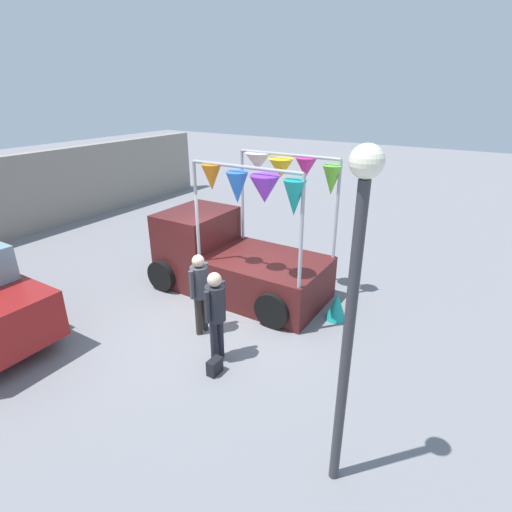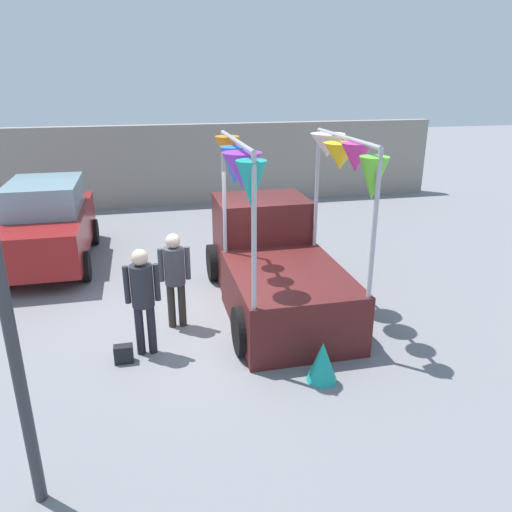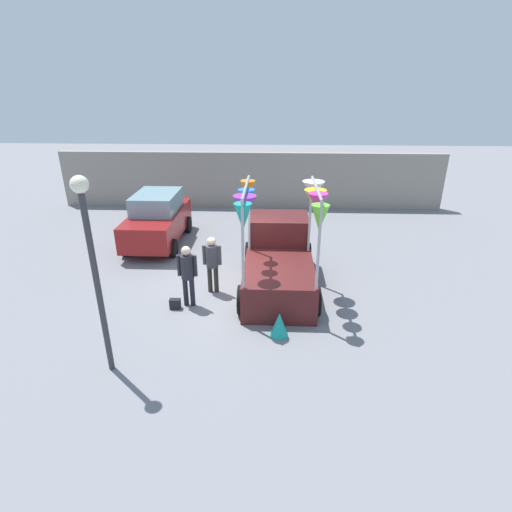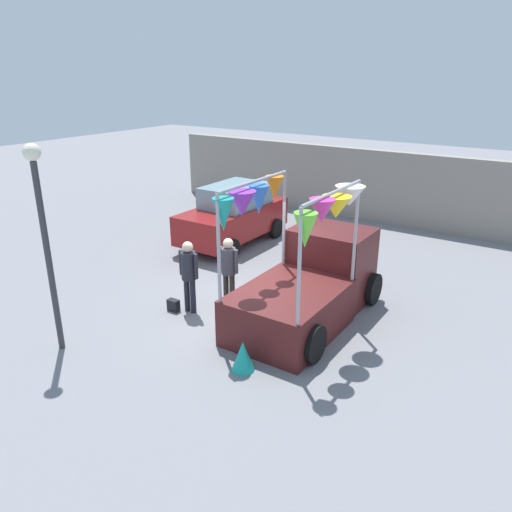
{
  "view_description": "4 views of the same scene",
  "coord_description": "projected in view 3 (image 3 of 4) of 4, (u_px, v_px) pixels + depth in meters",
  "views": [
    {
      "loc": [
        -5.79,
        -4.55,
        4.53
      ],
      "look_at": [
        0.83,
        -0.43,
        1.24
      ],
      "focal_mm": 28.0,
      "sensor_mm": 36.0,
      "label": 1
    },
    {
      "loc": [
        -0.97,
        -7.85,
        4.11
      ],
      "look_at": [
        0.69,
        -0.56,
        1.37
      ],
      "focal_mm": 35.0,
      "sensor_mm": 36.0,
      "label": 2
    },
    {
      "loc": [
        1.09,
        -10.14,
        5.53
      ],
      "look_at": [
        0.67,
        -0.37,
        1.28
      ],
      "focal_mm": 28.0,
      "sensor_mm": 36.0,
      "label": 3
    },
    {
      "loc": [
        5.92,
        -8.68,
        5.3
      ],
      "look_at": [
        0.41,
        -0.36,
        1.55
      ],
      "focal_mm": 35.0,
      "sensor_mm": 36.0,
      "label": 4
    }
  ],
  "objects": [
    {
      "name": "ground_plane",
      "position": [
        234.0,
        291.0,
        11.54
      ],
      "size": [
        60.0,
        60.0,
        0.0
      ],
      "primitive_type": "plane",
      "color": "slate"
    },
    {
      "name": "vendor_truck",
      "position": [
        279.0,
        255.0,
        11.62
      ],
      "size": [
        2.5,
        4.07,
        3.21
      ],
      "color": "#4C1919",
      "rests_on": "ground"
    },
    {
      "name": "parked_car",
      "position": [
        158.0,
        219.0,
        14.69
      ],
      "size": [
        1.88,
        4.0,
        1.88
      ],
      "color": "maroon",
      "rests_on": "ground"
    },
    {
      "name": "person_customer",
      "position": [
        187.0,
        270.0,
        10.41
      ],
      "size": [
        0.53,
        0.34,
        1.71
      ],
      "color": "black",
      "rests_on": "ground"
    },
    {
      "name": "person_vendor",
      "position": [
        212.0,
        260.0,
        11.13
      ],
      "size": [
        0.53,
        0.34,
        1.67
      ],
      "color": "#2D2823",
      "rests_on": "ground"
    },
    {
      "name": "handbag",
      "position": [
        175.0,
        304.0,
        10.6
      ],
      "size": [
        0.28,
        0.16,
        0.28
      ],
      "primitive_type": "cube",
      "color": "black",
      "rests_on": "ground"
    },
    {
      "name": "street_lamp",
      "position": [
        92.0,
        253.0,
        7.37
      ],
      "size": [
        0.32,
        0.32,
        4.09
      ],
      "color": "#333338",
      "rests_on": "ground"
    },
    {
      "name": "brick_boundary_wall",
      "position": [
        250.0,
        180.0,
        18.93
      ],
      "size": [
        18.0,
        0.36,
        2.6
      ],
      "primitive_type": "cube",
      "color": "gray",
      "rests_on": "ground"
    },
    {
      "name": "folded_kite_bundle_teal",
      "position": [
        279.0,
        324.0,
        9.41
      ],
      "size": [
        0.57,
        0.57,
        0.6
      ],
      "primitive_type": "cone",
      "rotation": [
        0.0,
        0.0,
        0.39
      ],
      "color": "teal",
      "rests_on": "ground"
    }
  ]
}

